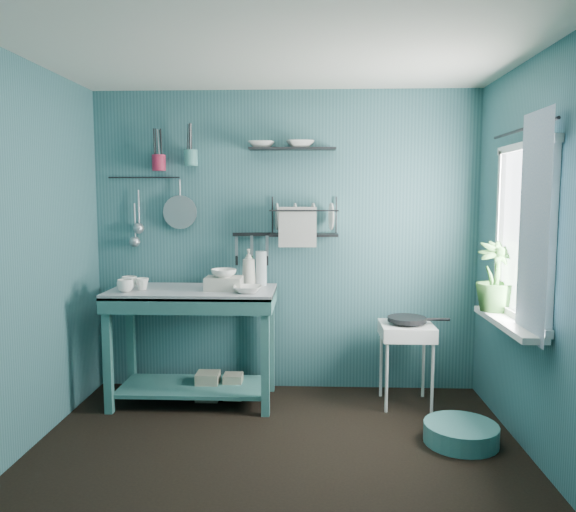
{
  "coord_description": "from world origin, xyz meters",
  "views": [
    {
      "loc": [
        0.22,
        -3.19,
        1.63
      ],
      "look_at": [
        0.05,
        0.85,
        1.2
      ],
      "focal_mm": 35.0,
      "sensor_mm": 36.0,
      "label": 1
    }
  ],
  "objects_px": {
    "mug_mid": "(142,284)",
    "water_bottle": "(261,268)",
    "mug_left": "(125,286)",
    "mug_right": "(129,283)",
    "potted_plant": "(495,277)",
    "hotplate_stand": "(406,364)",
    "storage_tin_large": "(208,386)",
    "wash_tub": "(224,283)",
    "utensil_cup_magenta": "(159,163)",
    "soap_bottle": "(249,267)",
    "floor_basin": "(461,433)",
    "dish_rack": "(304,216)",
    "utensil_cup_teal": "(191,158)",
    "work_counter": "(194,346)",
    "colander": "(180,212)",
    "frying_pan": "(407,319)",
    "storage_tin_small": "(233,386)"
  },
  "relations": [
    {
      "from": "mug_mid",
      "to": "water_bottle",
      "type": "relative_size",
      "value": 0.36
    },
    {
      "from": "mug_left",
      "to": "water_bottle",
      "type": "bearing_deg",
      "value": 20.81
    },
    {
      "from": "mug_right",
      "to": "potted_plant",
      "type": "xyz_separation_m",
      "value": [
        2.71,
        -0.37,
        0.12
      ]
    },
    {
      "from": "hotplate_stand",
      "to": "storage_tin_large",
      "type": "height_order",
      "value": "hotplate_stand"
    },
    {
      "from": "mug_right",
      "to": "wash_tub",
      "type": "distance_m",
      "value": 0.75
    },
    {
      "from": "water_bottle",
      "to": "utensil_cup_magenta",
      "type": "bearing_deg",
      "value": 173.94
    },
    {
      "from": "water_bottle",
      "to": "potted_plant",
      "type": "bearing_deg",
      "value": -19.27
    },
    {
      "from": "soap_bottle",
      "to": "floor_basin",
      "type": "xyz_separation_m",
      "value": [
        1.51,
        -0.88,
        -0.99
      ]
    },
    {
      "from": "dish_rack",
      "to": "utensil_cup_teal",
      "type": "relative_size",
      "value": 4.23
    },
    {
      "from": "hotplate_stand",
      "to": "mug_mid",
      "type": "bearing_deg",
      "value": -172.91
    },
    {
      "from": "mug_left",
      "to": "potted_plant",
      "type": "bearing_deg",
      "value": -4.5
    },
    {
      "from": "wash_tub",
      "to": "potted_plant",
      "type": "distance_m",
      "value": 2.0
    },
    {
      "from": "mug_mid",
      "to": "wash_tub",
      "type": "bearing_deg",
      "value": 3.63
    },
    {
      "from": "work_counter",
      "to": "hotplate_stand",
      "type": "height_order",
      "value": "work_counter"
    },
    {
      "from": "water_bottle",
      "to": "storage_tin_large",
      "type": "bearing_deg",
      "value": -157.96
    },
    {
      "from": "water_bottle",
      "to": "storage_tin_large",
      "type": "xyz_separation_m",
      "value": [
        -0.42,
        -0.17,
        -0.94
      ]
    },
    {
      "from": "mug_mid",
      "to": "water_bottle",
      "type": "bearing_deg",
      "value": 17.28
    },
    {
      "from": "work_counter",
      "to": "utensil_cup_magenta",
      "type": "bearing_deg",
      "value": 134.27
    },
    {
      "from": "mug_mid",
      "to": "utensil_cup_magenta",
      "type": "relative_size",
      "value": 0.77
    },
    {
      "from": "work_counter",
      "to": "soap_bottle",
      "type": "bearing_deg",
      "value": 23.14
    },
    {
      "from": "colander",
      "to": "potted_plant",
      "type": "height_order",
      "value": "colander"
    },
    {
      "from": "mug_left",
      "to": "frying_pan",
      "type": "distance_m",
      "value": 2.18
    },
    {
      "from": "utensil_cup_magenta",
      "to": "potted_plant",
      "type": "bearing_deg",
      "value": -15.02
    },
    {
      "from": "work_counter",
      "to": "frying_pan",
      "type": "relative_size",
      "value": 4.27
    },
    {
      "from": "water_bottle",
      "to": "floor_basin",
      "type": "bearing_deg",
      "value": -32.71
    },
    {
      "from": "hotplate_stand",
      "to": "storage_tin_large",
      "type": "relative_size",
      "value": 2.93
    },
    {
      "from": "mug_right",
      "to": "floor_basin",
      "type": "distance_m",
      "value": 2.67
    },
    {
      "from": "hotplate_stand",
      "to": "utensil_cup_magenta",
      "type": "bearing_deg",
      "value": 176.61
    },
    {
      "from": "mug_right",
      "to": "hotplate_stand",
      "type": "bearing_deg",
      "value": 0.22
    },
    {
      "from": "mug_mid",
      "to": "mug_right",
      "type": "bearing_deg",
      "value": 153.43
    },
    {
      "from": "utensil_cup_teal",
      "to": "storage_tin_small",
      "type": "xyz_separation_m",
      "value": [
        0.36,
        -0.23,
        -1.84
      ]
    },
    {
      "from": "colander",
      "to": "storage_tin_large",
      "type": "height_order",
      "value": "colander"
    },
    {
      "from": "mug_mid",
      "to": "potted_plant",
      "type": "xyz_separation_m",
      "value": [
        2.59,
        -0.31,
        0.12
      ]
    },
    {
      "from": "wash_tub",
      "to": "hotplate_stand",
      "type": "bearing_deg",
      "value": 1.15
    },
    {
      "from": "work_counter",
      "to": "soap_bottle",
      "type": "relative_size",
      "value": 4.29
    },
    {
      "from": "mug_mid",
      "to": "water_bottle",
      "type": "xyz_separation_m",
      "value": [
        0.9,
        0.28,
        0.09
      ]
    },
    {
      "from": "mug_mid",
      "to": "storage_tin_large",
      "type": "bearing_deg",
      "value": 12.91
    },
    {
      "from": "frying_pan",
      "to": "wash_tub",
      "type": "bearing_deg",
      "value": -178.85
    },
    {
      "from": "wash_tub",
      "to": "hotplate_stand",
      "type": "distance_m",
      "value": 1.56
    },
    {
      "from": "water_bottle",
      "to": "colander",
      "type": "bearing_deg",
      "value": 170.1
    },
    {
      "from": "floor_basin",
      "to": "mug_left",
      "type": "bearing_deg",
      "value": 167.73
    },
    {
      "from": "mug_mid",
      "to": "frying_pan",
      "type": "distance_m",
      "value": 2.07
    },
    {
      "from": "mug_left",
      "to": "mug_right",
      "type": "distance_m",
      "value": 0.16
    },
    {
      "from": "dish_rack",
      "to": "storage_tin_small",
      "type": "height_order",
      "value": "dish_rack"
    },
    {
      "from": "dish_rack",
      "to": "potted_plant",
      "type": "relative_size",
      "value": 1.13
    },
    {
      "from": "colander",
      "to": "potted_plant",
      "type": "distance_m",
      "value": 2.52
    },
    {
      "from": "wash_tub",
      "to": "frying_pan",
      "type": "distance_m",
      "value": 1.45
    },
    {
      "from": "mug_mid",
      "to": "floor_basin",
      "type": "relative_size",
      "value": 0.2
    },
    {
      "from": "utensil_cup_teal",
      "to": "potted_plant",
      "type": "distance_m",
      "value": 2.53
    },
    {
      "from": "frying_pan",
      "to": "water_bottle",
      "type": "bearing_deg",
      "value": 169.6
    }
  ]
}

